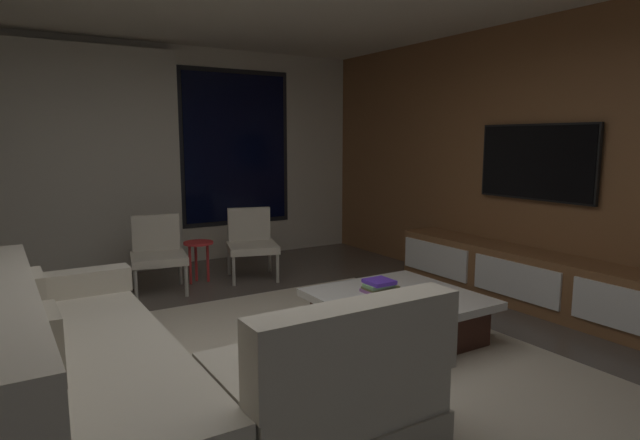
# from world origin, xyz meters

# --- Properties ---
(floor) EXTENTS (9.20, 9.20, 0.00)m
(floor) POSITION_xyz_m (0.00, 0.00, 0.00)
(floor) COLOR #564C44
(back_wall_with_window) EXTENTS (6.60, 0.30, 2.70)m
(back_wall_with_window) POSITION_xyz_m (-0.06, 3.62, 1.34)
(back_wall_with_window) COLOR beige
(back_wall_with_window) RESTS_ON floor
(media_wall) EXTENTS (0.12, 7.80, 2.70)m
(media_wall) POSITION_xyz_m (3.06, 0.00, 1.35)
(media_wall) COLOR brown
(media_wall) RESTS_ON floor
(area_rug) EXTENTS (3.20, 3.80, 0.01)m
(area_rug) POSITION_xyz_m (0.35, -0.10, 0.01)
(area_rug) COLOR beige
(area_rug) RESTS_ON floor
(sectional_couch) EXTENTS (1.98, 2.50, 0.82)m
(sectional_couch) POSITION_xyz_m (-0.82, -0.17, 0.29)
(sectional_couch) COLOR #B1A997
(sectional_couch) RESTS_ON floor
(coffee_table) EXTENTS (1.16, 1.16, 0.36)m
(coffee_table) POSITION_xyz_m (1.17, 0.11, 0.19)
(coffee_table) COLOR #402117
(coffee_table) RESTS_ON floor
(book_stack_on_coffee_table) EXTENTS (0.27, 0.21, 0.10)m
(book_stack_on_coffee_table) POSITION_xyz_m (1.09, 0.25, 0.41)
(book_stack_on_coffee_table) COLOR #965CA0
(book_stack_on_coffee_table) RESTS_ON coffee_table
(accent_chair_near_window) EXTENTS (0.68, 0.69, 0.78)m
(accent_chair_near_window) POSITION_xyz_m (1.00, 2.50, 0.43)
(accent_chair_near_window) COLOR #B2ADA0
(accent_chair_near_window) RESTS_ON floor
(accent_chair_by_curtain) EXTENTS (0.63, 0.65, 0.78)m
(accent_chair_by_curtain) POSITION_xyz_m (-0.06, 2.49, 0.43)
(accent_chair_by_curtain) COLOR #B2ADA0
(accent_chair_by_curtain) RESTS_ON floor
(side_stool) EXTENTS (0.32, 0.32, 0.46)m
(side_stool) POSITION_xyz_m (0.40, 2.56, 0.37)
(side_stool) COLOR red
(side_stool) RESTS_ON floor
(media_console) EXTENTS (0.46, 3.10, 0.52)m
(media_console) POSITION_xyz_m (2.77, 0.05, 0.25)
(media_console) COLOR brown
(media_console) RESTS_ON floor
(mounted_tv) EXTENTS (0.05, 1.25, 0.72)m
(mounted_tv) POSITION_xyz_m (2.95, 0.25, 1.35)
(mounted_tv) COLOR black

